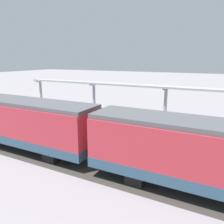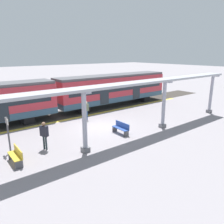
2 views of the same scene
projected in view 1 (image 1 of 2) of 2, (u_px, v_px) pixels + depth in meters
name	position (u px, v px, depth m)	size (l,w,h in m)	color
ground_plane	(113.00, 135.00, 18.16)	(176.00, 176.00, 0.00)	gray
tactile_edge_strip	(91.00, 150.00, 15.18)	(0.41, 28.24, 0.01)	gold
trackbed	(75.00, 160.00, 13.62)	(3.20, 40.24, 0.01)	#38332D
train_far_carriage	(11.00, 121.00, 15.68)	(2.65, 13.71, 3.48)	#B62E39
canopy_pillar_second	(165.00, 109.00, 18.94)	(1.10, 0.44, 3.76)	slate
canopy_pillar_third	(94.00, 102.00, 22.17)	(1.10, 0.44, 3.76)	slate
canopy_pillar_fourth	(41.00, 96.00, 25.40)	(1.10, 0.44, 3.76)	slate
canopy_beam	(128.00, 85.00, 20.04)	(1.20, 22.80, 0.16)	#A8AAB2
bench_near_end	(122.00, 123.00, 20.09)	(1.51, 0.46, 0.86)	#2C4C9B
bench_mid_platform	(208.00, 136.00, 16.68)	(1.51, 0.46, 0.86)	gold
platform_info_sign	(206.00, 131.00, 15.06)	(0.56, 0.10, 2.20)	#4C4C51
passenger_waiting_near_edge	(96.00, 131.00, 15.88)	(0.49, 0.24, 1.68)	#315489
passenger_by_the_benches	(181.00, 126.00, 16.75)	(0.56, 0.43, 1.78)	#1E2C30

